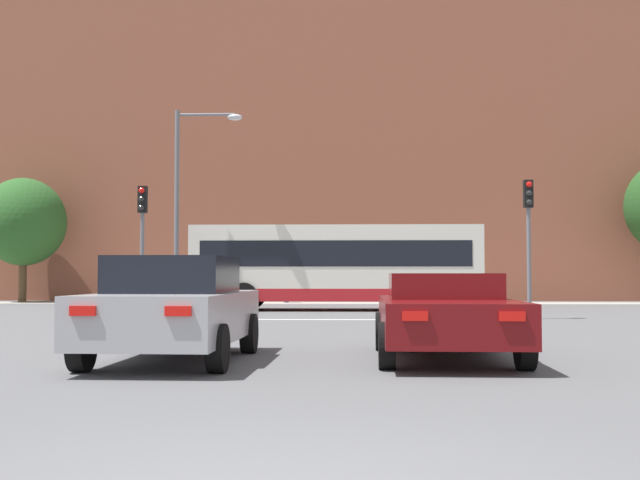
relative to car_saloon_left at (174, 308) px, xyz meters
name	(u,v)px	position (x,y,z in m)	size (l,w,h in m)	color
stop_line_strip	(332,320)	(2.09, 11.02, -0.78)	(8.11, 0.30, 0.01)	silver
far_pavement	(338,303)	(2.09, 24.21, -0.78)	(69.01, 2.50, 0.01)	#A09B91
brick_civic_building	(344,122)	(2.26, 34.01, 9.27)	(38.05, 14.05, 26.75)	brown
car_saloon_left	(174,308)	(0.00, 0.00, 0.00)	(2.11, 4.37, 1.54)	#9E9EA3
car_roadster_right	(445,315)	(4.01, 0.51, -0.12)	(2.12, 4.49, 1.29)	#600C0F
bus_crossing_lead	(336,265)	(2.09, 17.05, 0.83)	(10.21, 2.66, 3.00)	silver
traffic_light_near_left	(142,228)	(-3.59, 11.88, 1.87)	(0.26, 0.31, 3.91)	slate
traffic_light_near_right	(529,225)	(7.73, 11.50, 1.92)	(0.26, 0.31, 4.00)	slate
street_lamp_junction	(189,187)	(-2.86, 15.16, 3.46)	(2.30, 0.36, 6.86)	slate
pedestrian_waiting	(286,282)	(-0.29, 24.61, 0.14)	(0.41, 0.45, 1.59)	#333851
tree_by_building	(24,222)	(-12.63, 25.09, 2.95)	(3.90, 3.90, 5.79)	#4C3823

